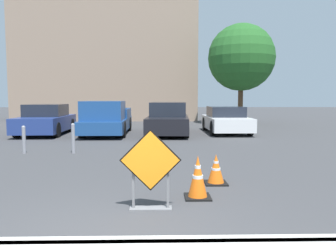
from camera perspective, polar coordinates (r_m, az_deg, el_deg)
ground_plane at (r=13.73m, az=-4.24°, el=-2.39°), size 96.00×96.00×0.00m
curb_lip at (r=4.03m, az=-11.92°, el=-19.72°), size 25.34×0.20×0.14m
road_closed_sign at (r=5.10m, az=-3.07°, el=-7.26°), size 0.96×0.20×1.27m
traffic_cone_nearest at (r=5.79m, az=5.20°, el=-8.89°), size 0.45×0.45×0.75m
traffic_cone_second at (r=6.77m, az=8.34°, el=-7.52°), size 0.45×0.45×0.60m
parked_car_nearest at (r=16.68m, az=-20.48°, el=0.92°), size 2.03×4.19×1.44m
pickup_truck at (r=15.71m, az=-10.68°, el=1.09°), size 2.05×5.03×1.60m
parked_car_second at (r=15.64m, az=-0.00°, el=1.08°), size 2.12×4.54×1.53m
parked_car_third at (r=16.63m, az=10.03°, el=0.98°), size 1.95×4.22×1.31m
bollard_nearest at (r=10.71m, az=-16.19°, el=-1.92°), size 0.12×0.12×0.95m
bollard_second at (r=11.21m, az=-23.81°, el=-2.04°), size 0.12×0.12×0.88m
building_facade_backdrop at (r=27.22m, az=-10.34°, el=10.58°), size 13.93×5.00×8.92m
street_tree_behind_lot at (r=22.06m, az=12.64°, el=11.54°), size 4.29×4.29×6.49m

